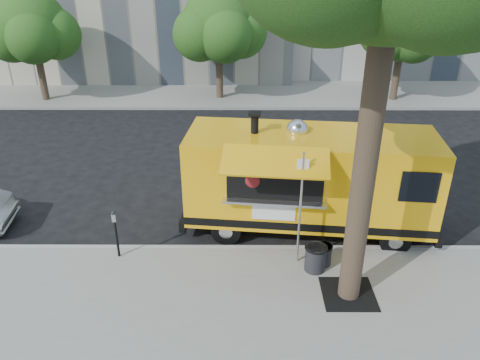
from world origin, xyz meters
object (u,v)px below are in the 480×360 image
(far_tree_c, at_px, (403,28))
(parking_meter, at_px, (115,229))
(trash_bin_left, at_px, (315,257))
(sign_post, at_px, (301,203))
(far_tree_a, at_px, (32,26))
(far_tree_b, at_px, (218,24))
(food_truck, at_px, (308,179))
(trash_bin_right, at_px, (323,254))

(far_tree_c, height_order, parking_meter, far_tree_c)
(parking_meter, bearing_deg, trash_bin_left, -6.15)
(parking_meter, distance_m, trash_bin_left, 5.00)
(parking_meter, bearing_deg, sign_post, -2.52)
(far_tree_a, xyz_separation_m, far_tree_b, (9.00, 0.40, 0.06))
(far_tree_a, distance_m, food_truck, 17.17)
(parking_meter, xyz_separation_m, trash_bin_right, (5.17, -0.31, -0.54))
(trash_bin_right, bearing_deg, far_tree_c, 67.49)
(far_tree_a, xyz_separation_m, parking_meter, (7.00, -13.65, -2.79))
(far_tree_a, relative_size, far_tree_c, 1.03)
(far_tree_c, distance_m, trash_bin_right, 15.57)
(trash_bin_right, bearing_deg, food_truck, 96.53)
(sign_post, relative_size, trash_bin_left, 4.50)
(sign_post, bearing_deg, food_truck, 76.47)
(far_tree_b, distance_m, far_tree_c, 9.01)
(far_tree_a, xyz_separation_m, food_truck, (11.96, -12.13, -2.17))
(far_tree_a, bearing_deg, sign_post, -50.17)
(far_tree_a, bearing_deg, parking_meter, -62.85)
(far_tree_a, distance_m, sign_post, 18.14)
(far_tree_c, relative_size, trash_bin_left, 7.82)
(parking_meter, relative_size, food_truck, 0.19)
(far_tree_a, distance_m, far_tree_b, 9.01)
(sign_post, height_order, parking_meter, sign_post)
(far_tree_c, distance_m, food_truck, 13.80)
(far_tree_c, height_order, trash_bin_right, far_tree_c)
(far_tree_a, bearing_deg, far_tree_b, 2.54)
(food_truck, distance_m, trash_bin_right, 2.18)
(sign_post, xyz_separation_m, parking_meter, (-4.55, 0.20, -0.87))
(far_tree_a, distance_m, trash_bin_left, 18.83)
(far_tree_a, relative_size, trash_bin_left, 8.03)
(far_tree_a, height_order, far_tree_c, far_tree_a)
(far_tree_b, distance_m, sign_post, 14.61)
(trash_bin_left, relative_size, trash_bin_right, 1.21)
(parking_meter, distance_m, food_truck, 5.23)
(food_truck, bearing_deg, trash_bin_left, -84.48)
(far_tree_b, xyz_separation_m, far_tree_c, (9.00, -0.30, -0.12))
(trash_bin_left, distance_m, trash_bin_right, 0.32)
(far_tree_a, relative_size, trash_bin_right, 9.74)
(parking_meter, height_order, trash_bin_left, parking_meter)
(parking_meter, distance_m, trash_bin_right, 5.21)
(sign_post, bearing_deg, trash_bin_left, -39.84)
(far_tree_c, height_order, food_truck, far_tree_c)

